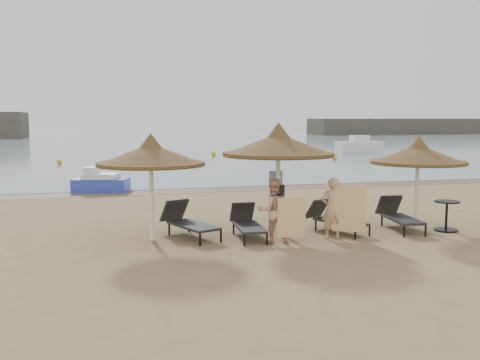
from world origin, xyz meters
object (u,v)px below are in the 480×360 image
at_px(person_right, 332,204).
at_px(palapa_center, 278,145).
at_px(lounger_far_right, 398,215).
at_px(side_table, 446,217).
at_px(lounger_far_left, 187,221).
at_px(palapa_left, 151,155).
at_px(lounger_near_right, 334,218).
at_px(person_left, 273,206).
at_px(palapa_right, 418,155).
at_px(pedal_boat, 101,182).
at_px(lounger_near_left, 247,223).

bearing_deg(person_right, palapa_center, -37.23).
distance_m(palapa_center, lounger_far_right, 3.89).
relative_size(lounger_far_right, side_table, 2.45).
distance_m(lounger_far_left, side_table, 6.91).
height_order(palapa_center, lounger_far_right, palapa_center).
height_order(palapa_left, lounger_near_right, palapa_left).
height_order(lounger_far_right, person_left, person_left).
height_order(palapa_center, person_left, palapa_center).
bearing_deg(palapa_center, lounger_far_right, -4.96).
bearing_deg(palapa_right, pedal_boat, 129.18).
bearing_deg(palapa_left, lounger_near_right, -2.44).
xyz_separation_m(palapa_right, person_right, (-2.71, -0.50, -1.13)).
xyz_separation_m(palapa_right, lounger_near_left, (-4.70, 0.26, -1.66)).
bearing_deg(palapa_right, person_right, -169.51).
bearing_deg(lounger_far_right, lounger_near_right, -176.80).
bearing_deg(person_right, person_left, 3.91).
distance_m(palapa_left, lounger_near_left, 2.95).
bearing_deg(pedal_boat, person_left, -54.58).
distance_m(palapa_right, lounger_far_right, 1.71).
bearing_deg(lounger_near_left, lounger_far_right, 2.44).
height_order(palapa_right, person_right, palapa_right).
bearing_deg(palapa_right, lounger_far_left, 173.50).
relative_size(lounger_near_left, lounger_far_right, 0.95).
height_order(palapa_left, person_right, palapa_left).
distance_m(lounger_far_right, person_left, 3.91).
bearing_deg(lounger_near_right, palapa_right, -29.57).
xyz_separation_m(person_right, pedal_boat, (-5.50, 10.58, -0.51)).
bearing_deg(pedal_boat, lounger_near_right, -43.85).
xyz_separation_m(lounger_near_right, pedal_boat, (-5.93, 9.79, 0.01)).
xyz_separation_m(palapa_left, person_right, (4.35, -1.00, -1.21)).
distance_m(lounger_far_left, lounger_near_right, 3.88).
height_order(palapa_right, lounger_far_right, palapa_right).
relative_size(lounger_far_right, person_left, 1.08).
bearing_deg(lounger_near_left, palapa_right, 0.61).
height_order(palapa_left, person_left, palapa_left).
height_order(palapa_center, person_right, palapa_center).
bearing_deg(side_table, lounger_far_left, 170.77).
bearing_deg(lounger_near_left, pedal_boat, 113.47).
xyz_separation_m(palapa_left, palapa_center, (3.25, -0.04, 0.20)).
distance_m(lounger_far_right, person_right, 2.42).
height_order(palapa_left, lounger_far_right, palapa_left).
bearing_deg(pedal_boat, palapa_center, -50.45).
distance_m(palapa_right, person_left, 4.44).
xyz_separation_m(palapa_right, lounger_near_right, (-2.29, 0.29, -1.66)).
bearing_deg(lounger_far_right, person_left, -162.80).
xyz_separation_m(lounger_near_right, side_table, (2.96, -0.70, 0.01)).
bearing_deg(side_table, lounger_far_right, 152.97).
xyz_separation_m(palapa_center, lounger_far_left, (-2.34, 0.25, -1.91)).
bearing_deg(palapa_right, person_left, -173.26).
xyz_separation_m(lounger_near_left, lounger_far_right, (4.25, -0.10, 0.02)).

